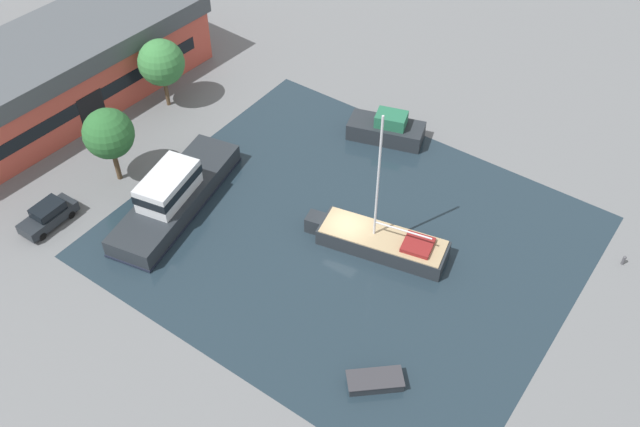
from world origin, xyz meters
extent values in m
plane|color=slate|center=(0.00, 0.00, 0.00)|extent=(440.00, 440.00, 0.00)
cube|color=#1E2D38|center=(0.00, 0.00, 0.00)|extent=(26.43, 30.81, 0.01)
cube|color=#C64C3D|center=(-1.24, 28.80, 2.31)|extent=(27.78, 11.06, 4.61)
cube|color=#474C51|center=(-1.24, 28.80, 5.41)|extent=(28.61, 11.39, 1.58)
cube|color=black|center=(-1.52, 24.05, 1.61)|extent=(2.40, 0.20, 3.23)
cube|color=black|center=(-1.52, 24.05, 2.54)|extent=(23.15, 1.39, 1.15)
cylinder|color=brown|center=(-4.89, 17.72, 1.46)|extent=(0.38, 0.38, 2.92)
sphere|color=#28602D|center=(-4.89, 17.72, 4.33)|extent=(3.77, 3.77, 3.77)
cylinder|color=brown|center=(4.24, 21.36, 1.38)|extent=(0.33, 0.33, 2.76)
sphere|color=#387A3D|center=(4.24, 21.36, 4.22)|extent=(3.87, 3.87, 3.87)
cube|color=#1E2328|center=(-11.26, 18.14, 0.66)|extent=(4.25, 1.78, 0.76)
cube|color=black|center=(-11.09, 18.14, 1.36)|extent=(2.22, 1.54, 0.65)
cube|color=black|center=(-12.20, 18.12, 1.33)|extent=(0.06, 1.37, 0.52)
cylinder|color=black|center=(-12.55, 17.36, 0.30)|extent=(0.60, 0.21, 0.60)
cylinder|color=black|center=(-12.58, 18.87, 0.30)|extent=(0.60, 0.21, 0.60)
cylinder|color=black|center=(-9.94, 17.40, 0.30)|extent=(0.60, 0.21, 0.60)
cylinder|color=black|center=(-9.96, 18.91, 0.30)|extent=(0.60, 0.21, 0.60)
cube|color=#23282D|center=(0.44, -2.67, 0.63)|extent=(4.56, 9.30, 1.24)
cube|color=#23282D|center=(-0.62, 2.28, 0.63)|extent=(1.46, 1.43, 1.24)
cube|color=tan|center=(0.44, -2.67, 1.29)|extent=(4.37, 8.93, 0.08)
cylinder|color=silver|center=(0.30, -2.02, 6.31)|extent=(0.16, 0.16, 9.97)
cylinder|color=silver|center=(0.72, -3.98, 2.43)|extent=(0.96, 3.95, 0.12)
cube|color=maroon|center=(0.95, -5.07, 1.48)|extent=(2.29, 2.32, 0.30)
cube|color=#23282D|center=(-4.54, 11.99, 0.75)|extent=(13.27, 6.09, 1.48)
cube|color=black|center=(-4.54, 11.99, 0.15)|extent=(13.41, 6.18, 0.18)
cube|color=silver|center=(-5.17, 11.86, 2.48)|extent=(5.29, 3.52, 1.99)
cube|color=black|center=(-5.17, 11.86, 2.68)|extent=(5.40, 3.61, 0.64)
cube|color=#23282D|center=(-8.99, -7.99, 0.30)|extent=(3.15, 3.31, 0.58)
cube|color=#333338|center=(-8.99, -7.99, 0.63)|extent=(3.30, 3.46, 0.08)
cube|color=#23282D|center=(11.12, 3.62, 0.73)|extent=(4.20, 6.53, 1.45)
cube|color=#236647|center=(11.23, 3.28, 1.97)|extent=(2.40, 2.84, 1.03)
cylinder|color=#47474C|center=(8.76, -16.77, 0.29)|extent=(0.21, 0.21, 0.58)
sphere|color=#47474C|center=(8.76, -16.77, 0.64)|extent=(0.23, 0.23, 0.23)
camera|label=1|loc=(-29.39, -18.49, 36.59)|focal=40.00mm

